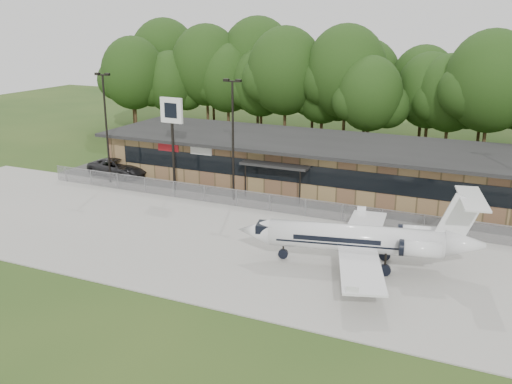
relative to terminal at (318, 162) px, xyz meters
The scene contains 11 objects.
ground 24.04m from the terminal, 89.99° to the right, with size 160.00×160.00×0.00m, color #234017.
apron 16.08m from the terminal, 89.99° to the right, with size 64.00×18.00×0.08m, color #9E9B93.
parking_lot 4.93m from the terminal, 89.96° to the right, with size 50.00×9.00×0.06m, color #383835.
terminal is the anchor object (origin of this frame).
fence 9.05m from the terminal, 89.98° to the right, with size 46.00×0.04×1.52m.
treeline 18.83m from the terminal, 89.99° to the left, with size 72.00×12.00×15.00m, color #173511, non-canonical shape.
light_pole_left 19.84m from the terminal, 157.54° to the right, with size 1.55×0.30×10.23m.
light_pole_mid 9.73m from the terminal, 123.89° to the right, with size 1.55×0.30×10.23m.
business_jet 18.32m from the terminal, 62.65° to the right, with size 15.06×13.55×5.09m.
suv 19.52m from the terminal, 164.72° to the right, with size 2.92×6.34×1.76m, color #303033.
pole_sign 13.84m from the terminal, 147.17° to the right, with size 2.21×0.39×8.38m.
Camera 1 is at (15.94, -24.81, 14.88)m, focal length 40.00 mm.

